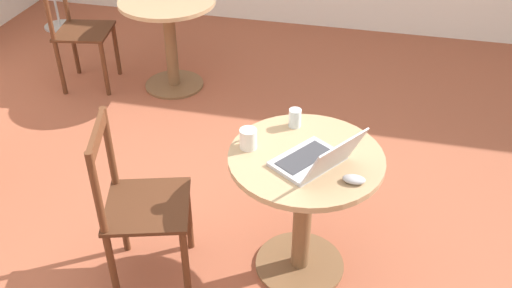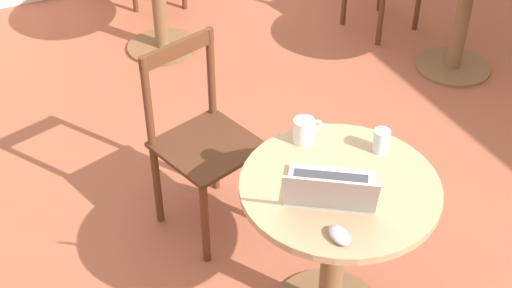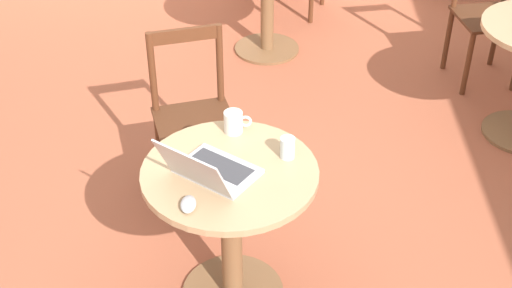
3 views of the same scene
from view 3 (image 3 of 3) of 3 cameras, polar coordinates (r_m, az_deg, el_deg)
ground_plane at (r=3.51m, az=-2.37°, el=-9.45°), size 16.00×16.00×0.00m
cafe_table_near at (r=3.02m, az=-2.03°, el=-5.30°), size 0.73×0.73×0.72m
chair_near_back at (r=3.67m, az=-4.99°, el=1.97°), size 0.50×0.50×0.91m
chair_mid_back at (r=4.96m, az=17.93°, el=9.80°), size 0.46×0.46×0.91m
laptop at (r=2.82m, az=-3.71°, el=-2.06°), size 0.43×0.43×0.21m
mouse at (r=2.71m, az=-5.44°, el=-4.81°), size 0.06×0.10×0.03m
mug at (r=3.07m, az=-1.78°, el=1.77°), size 0.12×0.08×0.10m
drinking_glass at (r=2.93m, az=2.53°, el=-0.29°), size 0.06×0.06×0.09m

